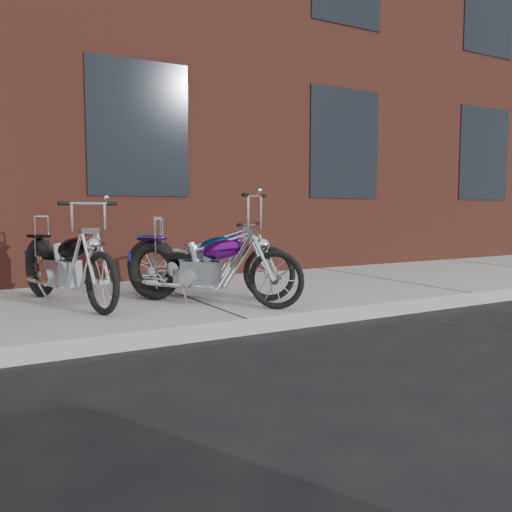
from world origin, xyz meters
TOP-DOWN VIEW (x-y plane):
  - ground at (0.00, 0.00)m, footprint 120.00×120.00m
  - sidewalk at (0.00, 1.50)m, footprint 22.00×3.00m
  - building_brick at (0.00, 8.00)m, footprint 22.00×10.00m
  - chopper_purple at (0.01, 0.87)m, footprint 1.30×1.65m
  - chopper_blue at (0.17, 1.30)m, footprint 1.40×1.59m
  - chopper_third at (-1.25, 1.57)m, footprint 0.67×2.03m

SIDE VIEW (x-z plane):
  - ground at x=0.00m, z-range 0.00..0.00m
  - sidewalk at x=0.00m, z-range 0.00..0.15m
  - chopper_purple at x=0.01m, z-range -0.05..1.08m
  - chopper_blue at x=0.17m, z-range 0.07..0.95m
  - chopper_third at x=-1.25m, z-range 0.00..1.05m
  - building_brick at x=0.00m, z-range 0.00..8.00m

